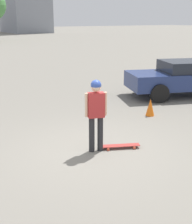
{
  "coord_description": "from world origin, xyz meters",
  "views": [
    {
      "loc": [
        -5.97,
        3.62,
        3.08
      ],
      "look_at": [
        0.0,
        0.0,
        0.98
      ],
      "focal_mm": 50.0,
      "sensor_mm": 36.0,
      "label": 1
    }
  ],
  "objects_px": {
    "person": "(96,109)",
    "traffic_cone": "(150,107)",
    "car_parked_near": "(185,77)",
    "skateboard": "(120,146)"
  },
  "relations": [
    {
      "from": "person",
      "to": "traffic_cone",
      "type": "bearing_deg",
      "value": 44.33
    },
    {
      "from": "skateboard",
      "to": "traffic_cone",
      "type": "distance_m",
      "value": 2.97
    },
    {
      "from": "skateboard",
      "to": "person",
      "type": "bearing_deg",
      "value": 5.72
    },
    {
      "from": "person",
      "to": "skateboard",
      "type": "bearing_deg",
      "value": 0.0
    },
    {
      "from": "car_parked_near",
      "to": "skateboard",
      "type": "bearing_deg",
      "value": 49.55
    },
    {
      "from": "person",
      "to": "traffic_cone",
      "type": "distance_m",
      "value": 3.46
    },
    {
      "from": "person",
      "to": "car_parked_near",
      "type": "bearing_deg",
      "value": 43.41
    },
    {
      "from": "person",
      "to": "car_parked_near",
      "type": "xyz_separation_m",
      "value": [
        2.95,
        -6.07,
        -0.28
      ]
    },
    {
      "from": "person",
      "to": "traffic_cone",
      "type": "xyz_separation_m",
      "value": [
        1.52,
        -3.01,
        -0.77
      ]
    },
    {
      "from": "car_parked_near",
      "to": "traffic_cone",
      "type": "height_order",
      "value": "car_parked_near"
    }
  ]
}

